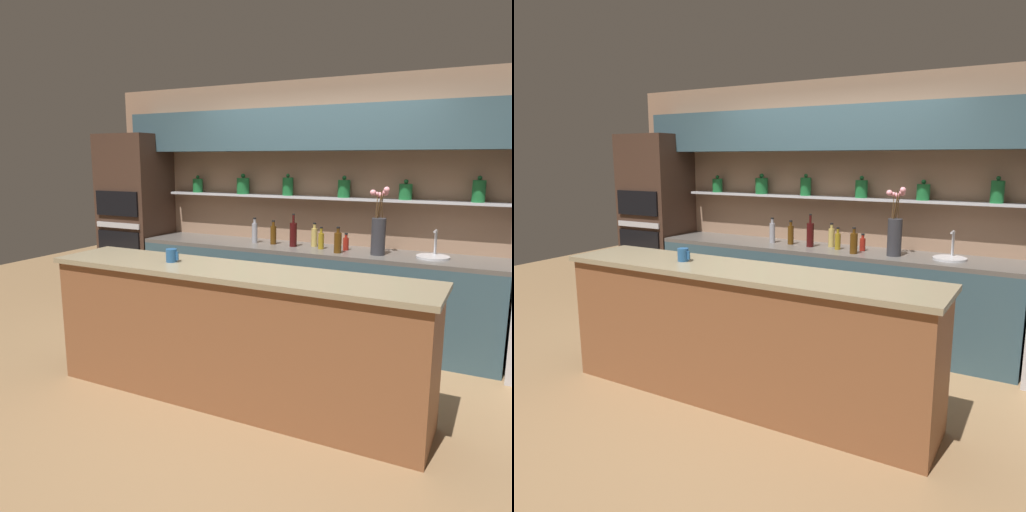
# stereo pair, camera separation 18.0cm
# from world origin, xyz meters

# --- Properties ---
(ground_plane) EXTENTS (12.00, 12.00, 0.00)m
(ground_plane) POSITION_xyz_m (0.00, 0.00, 0.00)
(ground_plane) COLOR olive
(back_wall_unit) EXTENTS (5.20, 0.44, 2.60)m
(back_wall_unit) POSITION_xyz_m (-0.00, 1.53, 1.55)
(back_wall_unit) COLOR #937056
(back_wall_unit) RESTS_ON ground_plane
(back_counter_unit) EXTENTS (3.68, 0.62, 0.92)m
(back_counter_unit) POSITION_xyz_m (-0.03, 1.24, 0.46)
(back_counter_unit) COLOR #334C56
(back_counter_unit) RESTS_ON ground_plane
(island_counter) EXTENTS (2.95, 0.61, 1.02)m
(island_counter) POSITION_xyz_m (0.00, -0.36, 0.51)
(island_counter) COLOR brown
(island_counter) RESTS_ON ground_plane
(oven_tower) EXTENTS (0.71, 0.64, 2.08)m
(oven_tower) POSITION_xyz_m (-2.24, 1.24, 1.04)
(oven_tower) COLOR #3D281E
(oven_tower) RESTS_ON ground_plane
(flower_vase) EXTENTS (0.18, 0.14, 0.63)m
(flower_vase) POSITION_xyz_m (0.69, 1.18, 1.14)
(flower_vase) COLOR #2D2D33
(flower_vase) RESTS_ON back_counter_unit
(sink_fixture) EXTENTS (0.29, 0.29, 0.25)m
(sink_fixture) POSITION_xyz_m (1.17, 1.25, 0.94)
(sink_fixture) COLOR #B7B7BC
(sink_fixture) RESTS_ON back_counter_unit
(bottle_sauce_0) EXTENTS (0.06, 0.06, 0.17)m
(bottle_sauce_0) POSITION_xyz_m (0.35, 1.27, 0.99)
(bottle_sauce_0) COLOR maroon
(bottle_sauce_0) RESTS_ON back_counter_unit
(bottle_spirit_1) EXTENTS (0.07, 0.07, 0.25)m
(bottle_spirit_1) POSITION_xyz_m (0.33, 1.09, 1.02)
(bottle_spirit_1) COLOR #4C2D0C
(bottle_spirit_1) RESTS_ON back_counter_unit
(bottle_oil_2) EXTENTS (0.06, 0.06, 0.22)m
(bottle_oil_2) POSITION_xyz_m (0.11, 1.22, 1.01)
(bottle_oil_2) COLOR olive
(bottle_oil_2) RESTS_ON back_counter_unit
(bottle_spirit_3) EXTENTS (0.06, 0.06, 0.24)m
(bottle_spirit_3) POSITION_xyz_m (-0.00, 1.33, 1.02)
(bottle_spirit_3) COLOR tan
(bottle_spirit_3) RESTS_ON back_counter_unit
(bottle_spirit_4) EXTENTS (0.06, 0.06, 0.25)m
(bottle_spirit_4) POSITION_xyz_m (-0.43, 1.26, 1.03)
(bottle_spirit_4) COLOR #4C2D0C
(bottle_spirit_4) RESTS_ON back_counter_unit
(bottle_spirit_5) EXTENTS (0.06, 0.06, 0.27)m
(bottle_spirit_5) POSITION_xyz_m (-0.65, 1.26, 1.03)
(bottle_spirit_5) COLOR gray
(bottle_spirit_5) RESTS_ON back_counter_unit
(bottle_wine_6) EXTENTS (0.07, 0.07, 0.34)m
(bottle_wine_6) POSITION_xyz_m (-0.19, 1.23, 1.05)
(bottle_wine_6) COLOR #380C0C
(bottle_wine_6) RESTS_ON back_counter_unit
(coffee_mug) EXTENTS (0.11, 0.09, 0.10)m
(coffee_mug) POSITION_xyz_m (-0.53, -0.36, 1.07)
(coffee_mug) COLOR #235184
(coffee_mug) RESTS_ON island_counter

